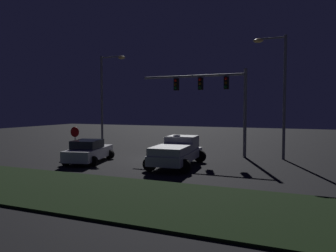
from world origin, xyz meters
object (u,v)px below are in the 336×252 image
pickup_truck (178,150)px  car_sedan (89,151)px  street_lamp_left (106,90)px  stop_sign (75,136)px  traffic_signal_gantry (213,91)px  street_lamp_right (279,83)px

pickup_truck → car_sedan: 6.09m
pickup_truck → street_lamp_left: size_ratio=0.65×
car_sedan → stop_sign: 3.03m
pickup_truck → stop_sign: stop_sign is taller
street_lamp_left → stop_sign: 7.38m
traffic_signal_gantry → street_lamp_right: bearing=0.0°
pickup_truck → street_lamp_right: size_ratio=0.64×
stop_sign → pickup_truck: bearing=-4.7°
car_sedan → street_lamp_left: bearing=12.6°
pickup_truck → stop_sign: bearing=81.3°
traffic_signal_gantry → stop_sign: size_ratio=3.73×
car_sedan → stop_sign: bearing=43.2°
car_sedan → stop_sign: (-2.41, 1.63, 0.82)m
car_sedan → street_lamp_left: (-3.73, 7.85, 4.56)m
car_sedan → street_lamp_left: size_ratio=0.55×
car_sedan → stop_sign: size_ratio=2.10×
pickup_truck → stop_sign: (-8.42, 0.69, 0.56)m
traffic_signal_gantry → car_sedan: bearing=-137.5°
street_lamp_left → stop_sign: (1.31, -6.22, -3.74)m
traffic_signal_gantry → stop_sign: (-9.24, -4.62, -3.34)m
pickup_truck → street_lamp_left: (-9.74, 6.91, 4.30)m
car_sedan → traffic_signal_gantry: traffic_signal_gantry is taller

